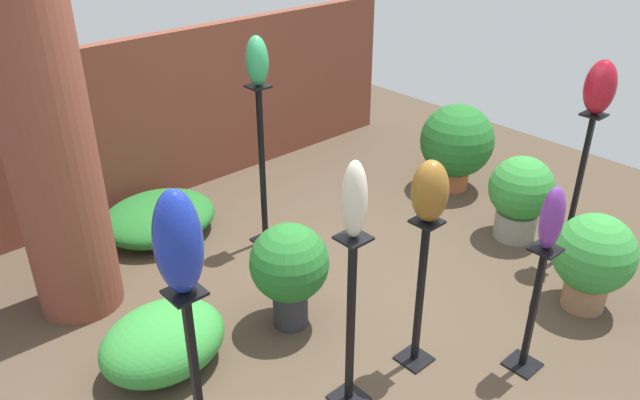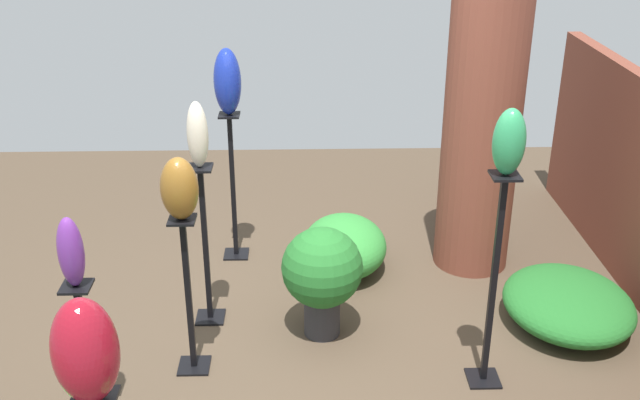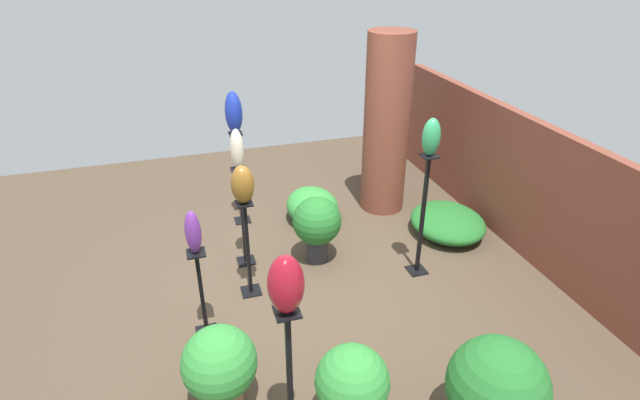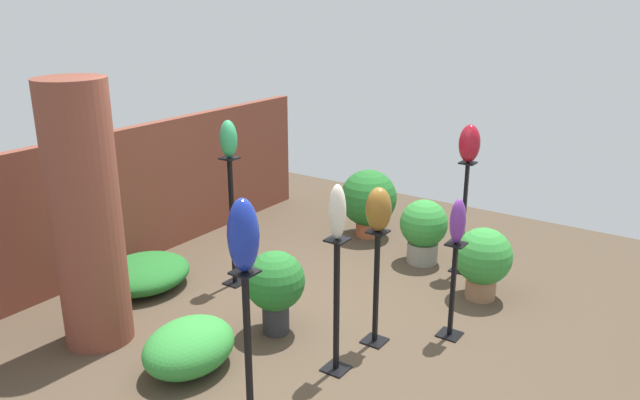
{
  "view_description": "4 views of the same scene",
  "coord_description": "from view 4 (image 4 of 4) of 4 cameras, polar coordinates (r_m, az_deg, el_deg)",
  "views": [
    {
      "loc": [
        -2.57,
        -2.52,
        2.87
      ],
      "look_at": [
        -0.13,
        0.19,
        0.91
      ],
      "focal_mm": 35.0,
      "sensor_mm": 36.0,
      "label": 1
    },
    {
      "loc": [
        3.93,
        0.08,
        2.96
      ],
      "look_at": [
        -0.29,
        0.19,
        1.05
      ],
      "focal_mm": 42.0,
      "sensor_mm": 36.0,
      "label": 2
    },
    {
      "loc": [
        4.17,
        -1.16,
        3.28
      ],
      "look_at": [
        0.1,
        0.09,
        1.04
      ],
      "focal_mm": 28.0,
      "sensor_mm": 36.0,
      "label": 3
    },
    {
      "loc": [
        -4.32,
        -3.0,
        2.94
      ],
      "look_at": [
        0.18,
        0.11,
        1.14
      ],
      "focal_mm": 35.0,
      "sensor_mm": 36.0,
      "label": 4
    }
  ],
  "objects": [
    {
      "name": "brick_pillar",
      "position": [
        5.61,
        -20.6,
        -1.43
      ],
      "size": [
        0.58,
        0.58,
        2.32
      ],
      "primitive_type": "cylinder",
      "color": "brown",
      "rests_on": "ground"
    },
    {
      "name": "pedestal_jade",
      "position": [
        6.55,
        -8.0,
        -2.48
      ],
      "size": [
        0.2,
        0.2,
        1.39
      ],
      "color": "black",
      "rests_on": "ground"
    },
    {
      "name": "pedestal_violet",
      "position": [
        5.72,
        12.01,
        -8.48
      ],
      "size": [
        0.2,
        0.2,
        0.9
      ],
      "color": "black",
      "rests_on": "ground"
    },
    {
      "name": "potted_plant_front_left",
      "position": [
        7.2,
        9.45,
        -2.53
      ],
      "size": [
        0.55,
        0.55,
        0.75
      ],
      "color": "gray",
      "rests_on": "ground"
    },
    {
      "name": "art_vase_jade",
      "position": [
        6.29,
        -8.37,
        5.55
      ],
      "size": [
        0.17,
        0.18,
        0.38
      ],
      "primitive_type": "ellipsoid",
      "color": "#2D9356",
      "rests_on": "pedestal_jade"
    },
    {
      "name": "potted_plant_back_center",
      "position": [
        7.89,
        4.45,
        0.06
      ],
      "size": [
        0.72,
        0.72,
        0.86
      ],
      "color": "#B25B38",
      "rests_on": "ground"
    },
    {
      "name": "ground_plane",
      "position": [
        6.02,
        -0.09,
        -10.98
      ],
      "size": [
        8.0,
        8.0,
        0.0
      ],
      "primitive_type": "plane",
      "color": "#4C3D2D"
    },
    {
      "name": "pedestal_ruby",
      "position": [
        6.99,
        12.98,
        -2.0
      ],
      "size": [
        0.2,
        0.2,
        1.26
      ],
      "color": "black",
      "rests_on": "ground"
    },
    {
      "name": "pedestal_cobalt",
      "position": [
        4.46,
        -6.57,
        -14.17
      ],
      "size": [
        0.2,
        0.2,
        1.21
      ],
      "color": "black",
      "rests_on": "ground"
    },
    {
      "name": "pedestal_bronze",
      "position": [
        5.49,
        5.15,
        -8.45
      ],
      "size": [
        0.2,
        0.2,
        1.06
      ],
      "color": "black",
      "rests_on": "ground"
    },
    {
      "name": "pedestal_ivory",
      "position": [
        5.06,
        1.51,
        -10.2
      ],
      "size": [
        0.2,
        0.2,
        1.16
      ],
      "color": "black",
      "rests_on": "ground"
    },
    {
      "name": "art_vase_ivory",
      "position": [
        4.72,
        1.6,
        -1.1
      ],
      "size": [
        0.13,
        0.14,
        0.44
      ],
      "primitive_type": "ellipsoid",
      "color": "beige",
      "rests_on": "pedestal_ivory"
    },
    {
      "name": "art_vase_ruby",
      "position": [
        6.75,
        13.5,
        5.04
      ],
      "size": [
        0.21,
        0.23,
        0.4
      ],
      "primitive_type": "ellipsoid",
      "color": "maroon",
      "rests_on": "pedestal_ruby"
    },
    {
      "name": "brick_wall_back",
      "position": [
        7.37,
        -16.69,
        0.39
      ],
      "size": [
        5.6,
        0.12,
        1.56
      ],
      "primitive_type": "cube",
      "color": "brown",
      "rests_on": "ground"
    },
    {
      "name": "foliage_bed_west",
      "position": [
        6.85,
        -15.81,
        -6.47
      ],
      "size": [
        1.0,
        0.89,
        0.32
      ],
      "primitive_type": "ellipsoid",
      "color": "#236B28",
      "rests_on": "ground"
    },
    {
      "name": "foliage_bed_east",
      "position": [
        5.33,
        -11.87,
        -12.99
      ],
      "size": [
        0.82,
        0.66,
        0.42
      ],
      "primitive_type": "ellipsoid",
      "color": "#338C38",
      "rests_on": "ground"
    },
    {
      "name": "art_vase_bronze",
      "position": [
        5.19,
        5.38,
        -0.86
      ],
      "size": [
        0.21,
        0.22,
        0.38
      ],
      "primitive_type": "ellipsoid",
      "color": "brown",
      "rests_on": "pedestal_bronze"
    },
    {
      "name": "art_vase_cobalt",
      "position": [
        4.05,
        -7.03,
        -3.22
      ],
      "size": [
        0.21,
        0.21,
        0.51
      ],
      "primitive_type": "ellipsoid",
      "color": "#192D9E",
      "rests_on": "pedestal_cobalt"
    },
    {
      "name": "potted_plant_mid_right",
      "position": [
        6.47,
        14.69,
        -5.25
      ],
      "size": [
        0.58,
        0.58,
        0.75
      ],
      "color": "#936B4C",
      "rests_on": "ground"
    },
    {
      "name": "potted_plant_mid_left",
      "position": [
        5.64,
        -4.13,
        -7.7
      ],
      "size": [
        0.54,
        0.54,
        0.78
      ],
      "color": "#2D2D33",
      "rests_on": "ground"
    },
    {
      "name": "art_vase_violet",
      "position": [
        5.45,
        12.49,
        -1.92
      ],
      "size": [
        0.14,
        0.14,
        0.4
      ],
      "primitive_type": "ellipsoid",
      "color": "#6B2D8C",
      "rests_on": "pedestal_violet"
    }
  ]
}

